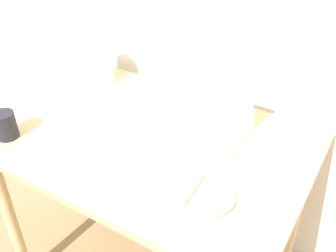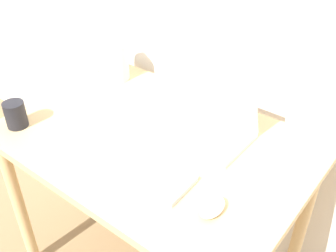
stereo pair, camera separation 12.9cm
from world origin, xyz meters
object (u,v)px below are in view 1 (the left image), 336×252
(keyboard, at_px, (131,166))
(mouse, at_px, (223,203))
(laptop, at_px, (204,118))
(vase, at_px, (98,57))
(mug, at_px, (5,125))

(keyboard, relative_size, mouse, 4.65)
(laptop, height_order, vase, vase)
(laptop, height_order, keyboard, laptop)
(mouse, bearing_deg, vase, 152.67)
(laptop, height_order, mouse, laptop)
(keyboard, bearing_deg, mouse, 0.40)
(laptop, bearing_deg, mug, -145.13)
(laptop, relative_size, mug, 3.19)
(mug, bearing_deg, keyboard, 10.43)
(mouse, bearing_deg, mug, -173.56)
(keyboard, relative_size, vase, 1.92)
(laptop, xyz_separation_m, mug, (-0.58, -0.40, -0.00))
(laptop, relative_size, vase, 1.34)
(laptop, xyz_separation_m, keyboard, (-0.10, -0.32, -0.04))
(keyboard, bearing_deg, vase, 138.66)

